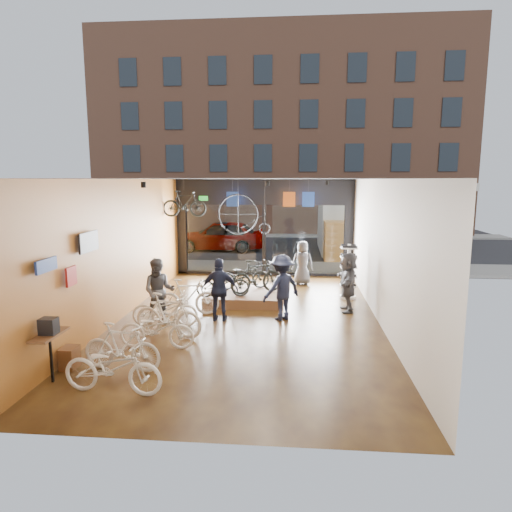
# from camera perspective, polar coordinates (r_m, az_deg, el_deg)

# --- Properties ---
(ground_plane) EXTENTS (7.00, 12.00, 0.04)m
(ground_plane) POSITION_cam_1_polar(r_m,az_deg,el_deg) (12.64, -0.91, -7.97)
(ground_plane) COLOR black
(ground_plane) RESTS_ON ground
(ceiling) EXTENTS (7.00, 12.00, 0.04)m
(ceiling) POSITION_cam_1_polar(r_m,az_deg,el_deg) (12.06, -0.95, 9.72)
(ceiling) COLOR black
(ceiling) RESTS_ON ground
(wall_left) EXTENTS (0.04, 12.00, 3.80)m
(wall_left) POSITION_cam_1_polar(r_m,az_deg,el_deg) (13.04, -16.50, 0.84)
(wall_left) COLOR #B1642C
(wall_left) RESTS_ON ground
(wall_right) EXTENTS (0.04, 12.00, 3.80)m
(wall_right) POSITION_cam_1_polar(r_m,az_deg,el_deg) (12.35, 15.54, 0.42)
(wall_right) COLOR beige
(wall_right) RESTS_ON ground
(wall_back) EXTENTS (7.00, 0.04, 3.80)m
(wall_back) POSITION_cam_1_polar(r_m,az_deg,el_deg) (6.39, -6.57, -7.67)
(wall_back) COLOR beige
(wall_back) RESTS_ON ground
(storefront) EXTENTS (7.00, 0.26, 3.80)m
(storefront) POSITION_cam_1_polar(r_m,az_deg,el_deg) (18.13, 1.03, 3.58)
(storefront) COLOR black
(storefront) RESTS_ON ground
(exit_sign) EXTENTS (0.35, 0.06, 0.18)m
(exit_sign) POSITION_cam_1_polar(r_m,az_deg,el_deg) (18.26, -6.58, 7.18)
(exit_sign) COLOR #198C26
(exit_sign) RESTS_ON storefront
(street_road) EXTENTS (30.00, 18.00, 0.02)m
(street_road) POSITION_cam_1_polar(r_m,az_deg,el_deg) (27.29, 2.34, 1.54)
(street_road) COLOR black
(street_road) RESTS_ON ground
(sidewalk_near) EXTENTS (30.00, 2.40, 0.12)m
(sidewalk_near) POSITION_cam_1_polar(r_m,az_deg,el_deg) (19.59, 1.26, -1.42)
(sidewalk_near) COLOR slate
(sidewalk_near) RESTS_ON ground
(sidewalk_far) EXTENTS (30.00, 2.00, 0.12)m
(sidewalk_far) POSITION_cam_1_polar(r_m,az_deg,el_deg) (31.24, 2.69, 2.68)
(sidewalk_far) COLOR slate
(sidewalk_far) RESTS_ON ground
(opposite_building) EXTENTS (26.00, 5.00, 14.00)m
(opposite_building) POSITION_cam_1_polar(r_m,az_deg,el_deg) (33.67, 2.96, 15.01)
(opposite_building) COLOR brown
(opposite_building) RESTS_ON ground
(street_car) EXTENTS (4.81, 1.94, 1.64)m
(street_car) POSITION_cam_1_polar(r_m,az_deg,el_deg) (24.51, -4.52, 2.57)
(street_car) COLOR gray
(street_car) RESTS_ON street_road
(box_truck) EXTENTS (2.33, 6.98, 2.75)m
(box_truck) POSITION_cam_1_polar(r_m,az_deg,el_deg) (23.24, 10.99, 3.42)
(box_truck) COLOR silver
(box_truck) RESTS_ON street_road
(floor_bike_0) EXTENTS (1.90, 0.80, 0.97)m
(floor_bike_0) POSITION_cam_1_polar(r_m,az_deg,el_deg) (8.72, -17.48, -13.13)
(floor_bike_0) COLOR beige
(floor_bike_0) RESTS_ON ground_plane
(floor_bike_1) EXTENTS (1.68, 0.65, 0.99)m
(floor_bike_1) POSITION_cam_1_polar(r_m,az_deg,el_deg) (9.63, -16.44, -10.83)
(floor_bike_1) COLOR beige
(floor_bike_1) RESTS_ON ground_plane
(floor_bike_2) EXTENTS (1.71, 0.61, 0.90)m
(floor_bike_2) POSITION_cam_1_polar(r_m,az_deg,el_deg) (10.66, -12.32, -8.92)
(floor_bike_2) COLOR beige
(floor_bike_2) RESTS_ON ground_plane
(floor_bike_3) EXTENTS (1.86, 0.92, 1.07)m
(floor_bike_3) POSITION_cam_1_polar(r_m,az_deg,el_deg) (11.35, -10.93, -7.25)
(floor_bike_3) COLOR beige
(floor_bike_3) RESTS_ON ground_plane
(floor_bike_4) EXTENTS (1.75, 0.70, 0.90)m
(floor_bike_4) POSITION_cam_1_polar(r_m,az_deg,el_deg) (12.16, -11.32, -6.54)
(floor_bike_4) COLOR beige
(floor_bike_4) RESTS_ON ground_plane
(floor_bike_5) EXTENTS (1.81, 0.82, 1.05)m
(floor_bike_5) POSITION_cam_1_polar(r_m,az_deg,el_deg) (12.97, -8.53, -5.11)
(floor_bike_5) COLOR beige
(floor_bike_5) RESTS_ON ground_plane
(display_platform) EXTENTS (2.40, 1.80, 0.30)m
(display_platform) POSITION_cam_1_polar(r_m,az_deg,el_deg) (14.29, -1.34, -5.19)
(display_platform) COLOR #51331B
(display_platform) RESTS_ON ground_plane
(display_bike_left) EXTENTS (1.66, 0.83, 0.84)m
(display_bike_left) POSITION_cam_1_polar(r_m,az_deg,el_deg) (13.70, -4.16, -3.42)
(display_bike_left) COLOR black
(display_bike_left) RESTS_ON display_platform
(display_bike_mid) EXTENTS (1.78, 1.25, 1.05)m
(display_bike_mid) POSITION_cam_1_polar(r_m,az_deg,el_deg) (14.10, 0.10, -2.56)
(display_bike_mid) COLOR black
(display_bike_mid) RESTS_ON display_platform
(display_bike_right) EXTENTS (1.79, 1.12, 0.89)m
(display_bike_right) POSITION_cam_1_polar(r_m,az_deg,el_deg) (14.65, -1.56, -2.44)
(display_bike_right) COLOR black
(display_bike_right) RESTS_ON display_platform
(customer_1) EXTENTS (0.93, 0.77, 1.75)m
(customer_1) POSITION_cam_1_polar(r_m,az_deg,el_deg) (12.33, -12.02, -4.32)
(customer_1) COLOR #3F3F44
(customer_1) RESTS_ON ground_plane
(customer_2) EXTENTS (1.01, 0.43, 1.71)m
(customer_2) POSITION_cam_1_polar(r_m,az_deg,el_deg) (12.33, -4.55, -4.22)
(customer_2) COLOR #161C33
(customer_2) RESTS_ON ground_plane
(customer_3) EXTENTS (1.32, 1.25, 1.79)m
(customer_3) POSITION_cam_1_polar(r_m,az_deg,el_deg) (12.38, 3.24, -3.95)
(customer_3) COLOR #161C33
(customer_3) RESTS_ON ground_plane
(customer_4) EXTENTS (0.80, 0.54, 1.60)m
(customer_4) POSITION_cam_1_polar(r_m,az_deg,el_deg) (16.62, 5.82, -0.85)
(customer_4) COLOR #3F3F44
(customer_4) RESTS_ON ground_plane
(customer_5) EXTENTS (0.51, 1.60, 1.72)m
(customer_5) POSITION_cam_1_polar(r_m,az_deg,el_deg) (13.42, 11.39, -3.22)
(customer_5) COLOR #3F3F44
(customer_5) RESTS_ON ground_plane
(sunglasses_rack) EXTENTS (0.56, 0.48, 1.76)m
(sunglasses_rack) POSITION_cam_1_polar(r_m,az_deg,el_deg) (14.87, 11.48, -1.91)
(sunglasses_rack) COLOR white
(sunglasses_rack) RESTS_ON ground_plane
(wall_merch) EXTENTS (0.40, 2.40, 2.60)m
(wall_merch) POSITION_cam_1_polar(r_m,az_deg,el_deg) (9.99, -22.92, -5.63)
(wall_merch) COLOR navy
(wall_merch) RESTS_ON wall_left
(penny_farthing) EXTENTS (1.82, 0.06, 1.45)m
(penny_farthing) POSITION_cam_1_polar(r_m,az_deg,el_deg) (16.46, -1.20, 5.07)
(penny_farthing) COLOR black
(penny_farthing) RESTS_ON ceiling
(hung_bike) EXTENTS (1.61, 0.57, 0.95)m
(hung_bike) POSITION_cam_1_polar(r_m,az_deg,el_deg) (16.70, -8.95, 6.48)
(hung_bike) COLOR black
(hung_bike) RESTS_ON ceiling
(jersey_left) EXTENTS (0.45, 0.03, 0.55)m
(jersey_left) POSITION_cam_1_polar(r_m,az_deg,el_deg) (17.37, -2.96, 7.11)
(jersey_left) COLOR #1E3F99
(jersey_left) RESTS_ON ceiling
(jersey_mid) EXTENTS (0.45, 0.03, 0.55)m
(jersey_mid) POSITION_cam_1_polar(r_m,az_deg,el_deg) (17.21, 4.17, 7.07)
(jersey_mid) COLOR #CC5919
(jersey_mid) RESTS_ON ceiling
(jersey_right) EXTENTS (0.45, 0.03, 0.55)m
(jersey_right) POSITION_cam_1_polar(r_m,az_deg,el_deg) (17.21, 6.56, 7.04)
(jersey_right) COLOR #1E3F99
(jersey_right) RESTS_ON ceiling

